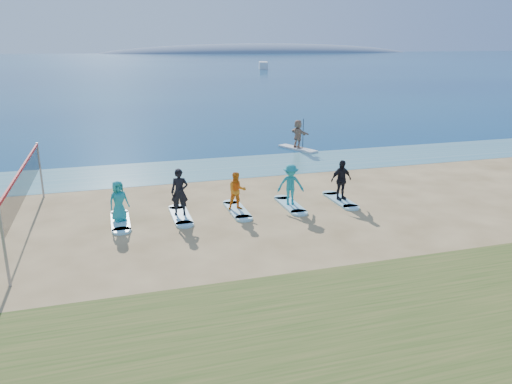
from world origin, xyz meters
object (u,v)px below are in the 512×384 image
object	(u,v)px
student_2	(237,191)
surfboard_3	(290,205)
paddleboard	(298,149)
surfboard_2	(237,210)
boat_offshore_b	(263,69)
volleyball_net	(24,182)
surfboard_4	(340,200)
student_3	(291,185)
student_1	(180,192)
student_4	(341,180)
student_0	(119,201)
surfboard_0	(120,221)
surfboard_1	(181,216)
paddleboarder	(298,134)

from	to	relation	value
student_2	surfboard_3	distance (m)	2.49
paddleboard	surfboard_2	distance (m)	12.86
boat_offshore_b	student_2	distance (m)	113.73
volleyball_net	surfboard_4	xyz separation A→B (m)	(12.62, 0.02, -1.86)
student_3	surfboard_4	size ratio (longest dim) A/B	0.79
paddleboard	student_1	xyz separation A→B (m)	(-9.28, -10.83, 0.97)
paddleboard	student_4	bearing A→B (deg)	-124.80
student_0	student_2	world-z (taller)	student_0
surfboard_0	student_1	xyz separation A→B (m)	(2.35, 0.00, 0.99)
student_0	student_2	xyz separation A→B (m)	(4.70, 0.00, -0.01)
surfboard_1	student_0	bearing A→B (deg)	180.00
paddleboarder	student_1	world-z (taller)	student_1
paddleboard	surfboard_0	xyz separation A→B (m)	(-11.63, -10.83, -0.01)
student_1	student_2	size ratio (longest dim) A/B	1.20
volleyball_net	surfboard_3	bearing A→B (deg)	0.12
surfboard_4	paddleboarder	bearing A→B (deg)	78.34
student_4	surfboard_4	bearing A→B (deg)	0.00
paddleboarder	student_3	size ratio (longest dim) A/B	1.05
volleyball_net	student_1	bearing A→B (deg)	0.21
surfboard_1	volleyball_net	bearing A→B (deg)	-179.79
surfboard_1	boat_offshore_b	bearing A→B (deg)	70.72
student_2	surfboard_4	bearing A→B (deg)	2.29
paddleboarder	student_2	distance (m)	12.86
paddleboarder	surfboard_2	xyz separation A→B (m)	(-6.93, -10.83, -0.98)
paddleboarder	surfboard_2	bearing A→B (deg)	131.89
surfboard_0	student_0	xyz separation A→B (m)	(0.00, 0.00, 0.84)
surfboard_4	boat_offshore_b	bearing A→B (deg)	74.11
volleyball_net	paddleboarder	world-z (taller)	volleyball_net
student_0	surfboard_2	world-z (taller)	student_0
paddleboarder	surfboard_1	size ratio (longest dim) A/B	0.83
student_3	surfboard_4	bearing A→B (deg)	13.62
paddleboard	student_3	distance (m)	11.79
surfboard_1	student_4	xyz separation A→B (m)	(7.05, 0.00, 0.93)
surfboard_0	surfboard_2	bearing A→B (deg)	0.00
student_1	student_2	bearing A→B (deg)	16.12
paddleboard	paddleboarder	xyz separation A→B (m)	(0.00, 0.00, 0.97)
boat_offshore_b	student_4	xyz separation A→B (m)	(-30.76, -108.06, 0.97)
surfboard_0	surfboard_1	bearing A→B (deg)	0.00
surfboard_3	surfboard_0	bearing A→B (deg)	180.00
student_0	surfboard_2	distance (m)	4.77
student_0	surfboard_3	world-z (taller)	student_0
surfboard_0	paddleboard	bearing A→B (deg)	42.96
surfboard_2	student_3	world-z (taller)	student_3
student_0	student_3	distance (m)	7.05
student_4	paddleboarder	bearing A→B (deg)	68.65
volleyball_net	student_2	xyz separation A→B (m)	(7.92, 0.02, -1.03)
paddleboard	student_3	size ratio (longest dim) A/B	1.73
paddleboarder	student_2	size ratio (longest dim) A/B	1.16
student_0	surfboard_2	xyz separation A→B (m)	(4.70, 0.00, -0.84)
student_0	surfboard_3	bearing A→B (deg)	-23.29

